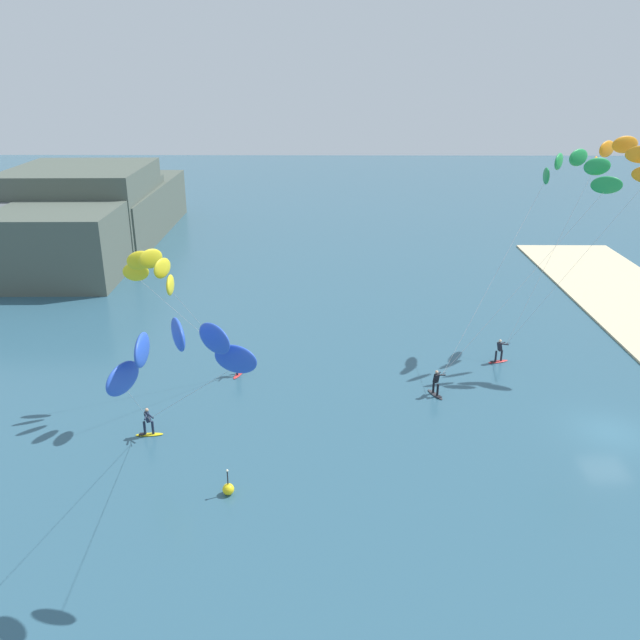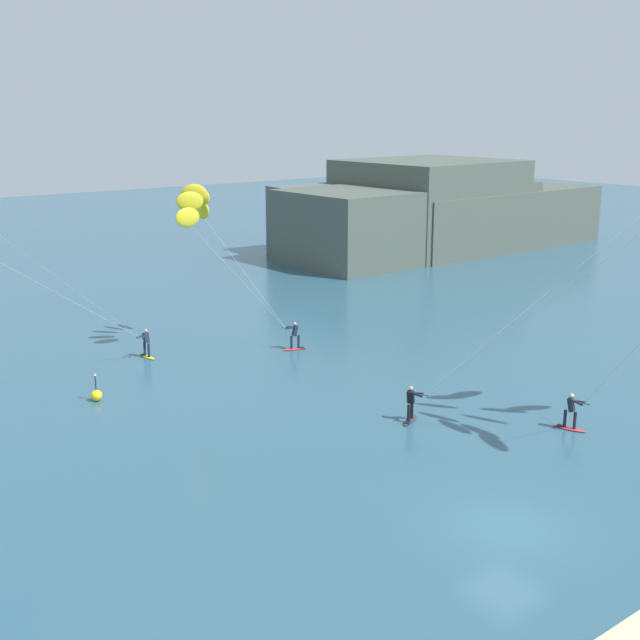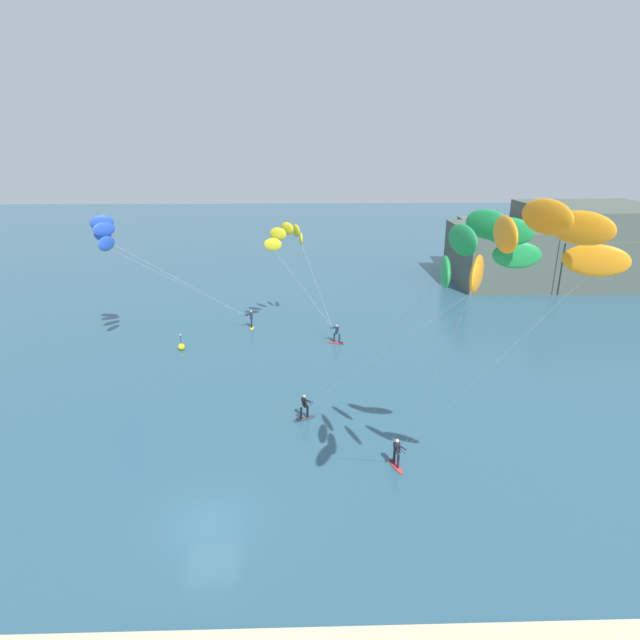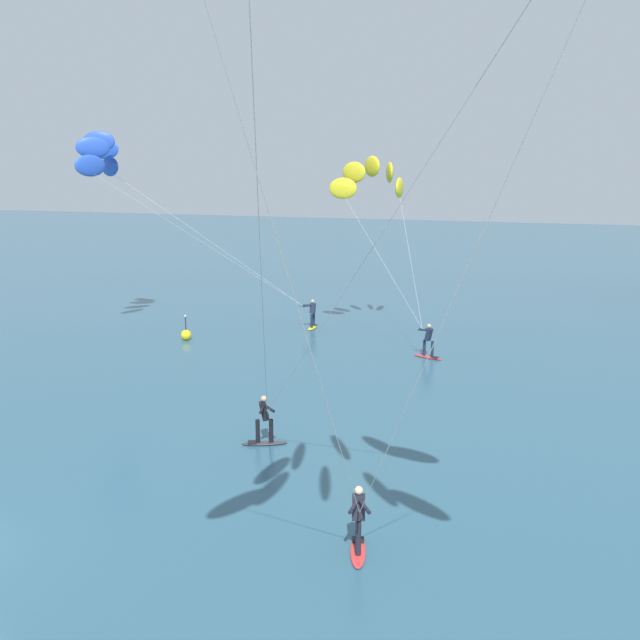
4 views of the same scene
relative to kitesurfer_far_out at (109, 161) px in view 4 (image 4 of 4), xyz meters
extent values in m
ellipsoid|color=#333338|center=(14.92, -12.06, -9.34)|extent=(1.51, 0.98, 0.08)
cube|color=black|center=(14.55, -12.24, -9.29)|extent=(0.38, 0.38, 0.02)
cylinder|color=black|center=(15.11, -11.96, -8.91)|extent=(0.14, 0.14, 0.78)
cylinder|color=black|center=(14.72, -12.15, -8.91)|extent=(0.14, 0.14, 0.78)
cube|color=black|center=(14.92, -12.06, -8.22)|extent=(0.42, 0.41, 0.63)
sphere|color=tan|center=(14.92, -12.06, -7.80)|extent=(0.20, 0.20, 0.20)
cylinder|color=black|center=(15.24, -12.50, -8.07)|extent=(0.35, 0.46, 0.03)
cylinder|color=black|center=(15.17, -12.21, -8.04)|extent=(0.56, 0.39, 0.15)
cylinder|color=black|center=(14.99, -12.34, -8.04)|extent=(0.24, 0.60, 0.15)
cylinder|color=#B2B2B7|center=(17.63, -17.63, -2.84)|extent=(4.80, 10.28, 10.48)
cylinder|color=#B2B2B7|center=(19.42, -16.31, -2.84)|extent=(8.38, 7.65, 10.48)
ellipsoid|color=red|center=(19.79, -17.14, -9.34)|extent=(0.80, 1.54, 0.08)
cube|color=black|center=(19.66, -16.75, -9.29)|extent=(0.36, 0.35, 0.02)
cylinder|color=black|center=(19.85, -17.35, -8.91)|extent=(0.14, 0.14, 0.78)
cylinder|color=black|center=(19.72, -16.93, -8.91)|extent=(0.14, 0.14, 0.78)
cube|color=black|center=(19.79, -17.14, -8.22)|extent=(0.38, 0.40, 0.63)
sphere|color=beige|center=(19.79, -17.14, -7.80)|extent=(0.20, 0.20, 0.20)
cylinder|color=black|center=(19.98, -17.66, -8.07)|extent=(0.22, 0.53, 0.03)
cylinder|color=black|center=(19.98, -17.36, -8.04)|extent=(0.47, 0.51, 0.15)
cylinder|color=black|center=(19.78, -17.44, -8.04)|extent=(0.11, 0.60, 0.15)
cylinder|color=#B2B2B7|center=(20.11, -21.54, -2.54)|extent=(0.28, 7.78, 11.08)
cylinder|color=#B2B2B7|center=(22.38, -20.71, -2.54)|extent=(4.83, 6.13, 11.08)
ellipsoid|color=yellow|center=(10.07, 4.45, -9.34)|extent=(0.50, 1.53, 0.08)
cube|color=black|center=(10.03, 4.86, -9.29)|extent=(0.31, 0.31, 0.02)
cylinder|color=#192338|center=(10.09, 4.23, -8.91)|extent=(0.14, 0.14, 0.78)
cylinder|color=#192338|center=(10.05, 4.67, -8.91)|extent=(0.14, 0.14, 0.78)
cube|color=#192338|center=(10.07, 4.45, -8.22)|extent=(0.33, 0.35, 0.63)
sphere|color=tan|center=(10.07, 4.45, -7.80)|extent=(0.20, 0.20, 0.20)
cylinder|color=black|center=(9.57, 4.23, -8.07)|extent=(0.52, 0.25, 0.03)
cylinder|color=#192338|center=(9.86, 4.24, -8.04)|extent=(0.48, 0.49, 0.15)
cylinder|color=#192338|center=(9.77, 4.44, -8.04)|extent=(0.60, 0.11, 0.15)
ellipsoid|color=blue|center=(-1.24, 1.62, -0.25)|extent=(1.72, 0.92, 1.10)
ellipsoid|color=blue|center=(-0.94, 0.95, 0.68)|extent=(1.73, 0.36, 1.10)
ellipsoid|color=blue|center=(-0.44, -0.19, 1.04)|extent=(1.71, 0.99, 1.10)
ellipsoid|color=blue|center=(0.07, -1.34, 0.68)|extent=(1.42, 1.47, 1.10)
ellipsoid|color=blue|center=(0.36, -2.01, -0.25)|extent=(0.92, 1.72, 1.10)
cylinder|color=#B2B2B7|center=(4.16, 2.92, -4.31)|extent=(10.82, 2.63, 7.54)
cylinder|color=#B2B2B7|center=(4.96, 1.11, -4.31)|extent=(9.22, 6.26, 7.54)
ellipsoid|color=red|center=(17.67, 0.46, -9.34)|extent=(1.54, 0.80, 0.08)
cube|color=black|center=(18.06, 0.34, -9.29)|extent=(0.35, 0.36, 0.02)
cylinder|color=#192338|center=(17.46, 0.53, -8.91)|extent=(0.14, 0.14, 0.78)
cylinder|color=#192338|center=(17.88, 0.40, -8.91)|extent=(0.14, 0.14, 0.78)
cube|color=#192338|center=(17.67, 0.46, -8.22)|extent=(0.40, 0.38, 0.63)
sphere|color=tan|center=(17.67, 0.46, -7.80)|extent=(0.20, 0.20, 0.20)
cylinder|color=black|center=(17.27, 0.84, -8.07)|extent=(0.42, 0.40, 0.03)
cylinder|color=#192338|center=(17.39, 0.57, -8.04)|extent=(0.59, 0.31, 0.15)
cylinder|color=#192338|center=(17.54, 0.73, -8.04)|extent=(0.33, 0.58, 0.15)
ellipsoid|color=yellow|center=(14.70, 5.66, -1.40)|extent=(0.36, 1.52, 1.10)
ellipsoid|color=yellow|center=(14.26, 5.19, -0.59)|extent=(0.91, 1.51, 1.10)
ellipsoid|color=yellow|center=(13.51, 4.40, -0.27)|extent=(1.32, 1.27, 1.10)
ellipsoid|color=yellow|center=(12.76, 3.60, -0.59)|extent=(1.52, 0.84, 1.10)
ellipsoid|color=yellow|center=(12.32, 3.14, -1.40)|extent=(1.52, 0.36, 1.10)
cylinder|color=#B2B2B7|center=(15.99, 3.25, -4.89)|extent=(2.58, 4.83, 6.38)
cylinder|color=#B2B2B7|center=(14.79, 1.99, -4.89)|extent=(4.97, 2.32, 6.38)
sphere|color=yellow|center=(4.80, -0.66, -9.10)|extent=(0.56, 0.56, 0.56)
cylinder|color=#262628|center=(4.80, -0.66, -8.47)|extent=(0.06, 0.06, 0.70)
sphere|color=#F2F2CC|center=(4.80, -0.66, -8.06)|extent=(0.12, 0.12, 0.12)
camera|label=1|loc=(-21.03, -5.26, 9.64)|focal=36.61mm
camera|label=2|loc=(-10.15, -37.27, 4.43)|focal=46.40mm
camera|label=3|loc=(15.09, -40.52, 7.20)|focal=29.19mm
camera|label=4|loc=(24.11, -30.86, -0.67)|focal=37.88mm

